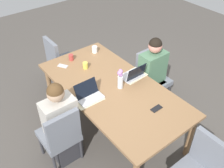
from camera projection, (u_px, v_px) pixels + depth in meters
ground_plane at (112, 125)px, 3.82m from camera, size 10.00×10.00×0.00m
dining_table at (112, 91)px, 3.40m from camera, size 2.20×1.10×0.75m
chair_far_left_near at (151, 75)px, 3.99m from camera, size 0.44×0.44×0.90m
person_far_left_near at (151, 77)px, 3.90m from camera, size 0.36×0.40×1.19m
chair_near_left_mid at (61, 134)px, 3.04m from camera, size 0.44×0.44×0.90m
person_near_left_mid at (62, 127)px, 3.10m from camera, size 0.36×0.40×1.19m
chair_head_left_left_far at (59, 59)px, 4.34m from camera, size 0.44×0.44×0.90m
flower_vase at (120, 78)px, 3.24m from camera, size 0.07×0.08×0.29m
placemat_far_left_near at (133, 76)px, 3.55m from camera, size 0.28×0.37×0.00m
placemat_near_left_mid at (88, 99)px, 3.16m from camera, size 0.27×0.37×0.00m
laptop_near_left_mid at (89, 95)px, 3.16m from camera, size 0.22×0.32×0.20m
laptop_far_left_near at (133, 75)px, 3.49m from camera, size 0.22×0.32×0.21m
coffee_mug_near_left at (85, 65)px, 3.66m from camera, size 0.08×0.08×0.10m
coffee_mug_near_right at (71, 57)px, 3.84m from camera, size 0.07×0.07×0.09m
coffee_mug_centre_left at (95, 49)px, 4.01m from camera, size 0.09×0.09×0.10m
phone_black at (156, 109)px, 3.03m from camera, size 0.08×0.15×0.01m
phone_silver at (63, 66)px, 3.73m from camera, size 0.17×0.14×0.01m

